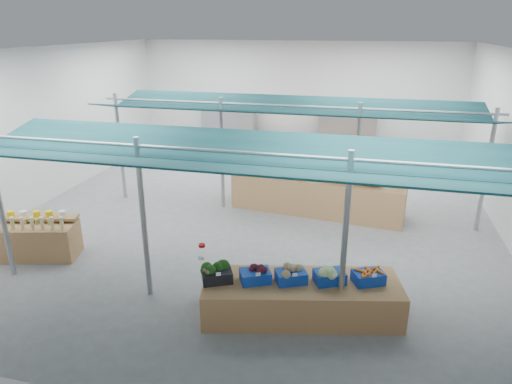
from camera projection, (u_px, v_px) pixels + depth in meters
floor at (254, 217)px, 11.98m from camera, size 13.00×13.00×0.00m
hall at (267, 107)px, 12.37m from camera, size 13.00×13.00×13.00m
pole_grid at (268, 173)px, 9.59m from camera, size 10.00×4.60×3.00m
awnings at (268, 127)px, 9.25m from camera, size 9.50×7.08×0.30m
back_shelving_left at (229, 127)px, 17.66m from camera, size 2.00×0.50×2.00m
back_shelving_right at (347, 133)px, 16.65m from camera, size 2.00×0.50×2.00m
bottle_shelf at (38, 238)px, 9.83m from camera, size 1.81×1.37×1.02m
veg_counter at (301, 298)px, 7.83m from camera, size 3.50×1.83×0.65m
fruit_counter at (317, 195)px, 12.14m from camera, size 4.62×1.63×0.97m
far_counter at (302, 153)px, 16.27m from camera, size 5.03×2.00×0.89m
vendor_left at (281, 165)px, 13.27m from camera, size 0.71×0.51×1.81m
vendor_right at (344, 169)px, 12.87m from camera, size 0.96×0.79×1.81m
crate_broccoli at (217, 273)px, 7.69m from camera, size 0.60×0.53×0.35m
crate_beets at (255, 274)px, 7.68m from camera, size 0.60×0.53×0.29m
crate_celeriac at (291, 274)px, 7.67m from camera, size 0.60×0.53×0.31m
crate_cabbage at (330, 274)px, 7.66m from camera, size 0.60×0.53×0.35m
crate_carrots at (368, 277)px, 7.66m from camera, size 0.60×0.53×0.29m
sparrow at (207, 271)px, 7.55m from camera, size 0.12×0.09×0.11m
pole_ribbon at (202, 247)px, 8.00m from camera, size 0.12×0.12×0.28m
apple_heap_yellow at (278, 168)px, 12.19m from camera, size 2.01×1.15×0.27m
apple_heap_red at (353, 176)px, 11.52m from camera, size 1.63×1.05×0.27m
pineapple at (399, 181)px, 11.13m from camera, size 0.14×0.14×0.39m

